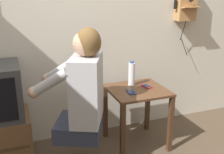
{
  "coord_description": "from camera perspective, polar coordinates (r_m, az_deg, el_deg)",
  "views": [
    {
      "loc": [
        -0.72,
        -1.56,
        1.48
      ],
      "look_at": [
        0.09,
        0.6,
        0.74
      ],
      "focal_mm": 45.0,
      "sensor_mm": 36.0,
      "label": 1
    }
  ],
  "objects": [
    {
      "name": "wall_back",
      "position": [
        2.73,
        -5.23,
        13.46
      ],
      "size": [
        6.8,
        0.05,
        2.55
      ],
      "color": "beige",
      "rests_on": "ground_plane"
    },
    {
      "name": "side_table",
      "position": [
        2.67,
        5.08,
        -4.83
      ],
      "size": [
        0.53,
        0.51,
        0.57
      ],
      "color": "#51331E",
      "rests_on": "ground_plane"
    },
    {
      "name": "person",
      "position": [
        2.23,
        -5.91,
        -2.49
      ],
      "size": [
        0.63,
        0.57,
        0.9
      ],
      "rotation": [
        0.0,
        0.0,
        1.14
      ],
      "color": "#2D3347",
      "rests_on": "ground_plane"
    },
    {
      "name": "wall_phone_antique",
      "position": [
        3.11,
        14.84,
        14.5
      ],
      "size": [
        0.25,
        0.19,
        0.79
      ],
      "color": "#AD7A47"
    },
    {
      "name": "cell_phone_held",
      "position": [
        2.53,
        3.88,
        -3.04
      ],
      "size": [
        0.07,
        0.13,
        0.01
      ],
      "rotation": [
        0.0,
        0.0,
        -0.09
      ],
      "color": "navy",
      "rests_on": "side_table"
    },
    {
      "name": "cell_phone_spare",
      "position": [
        2.69,
        6.95,
        -1.86
      ],
      "size": [
        0.08,
        0.13,
        0.01
      ],
      "rotation": [
        0.0,
        0.0,
        0.17
      ],
      "color": "maroon",
      "rests_on": "side_table"
    },
    {
      "name": "water_bottle",
      "position": [
        2.68,
        4.01,
        0.61
      ],
      "size": [
        0.06,
        0.06,
        0.24
      ],
      "color": "silver",
      "rests_on": "side_table"
    }
  ]
}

